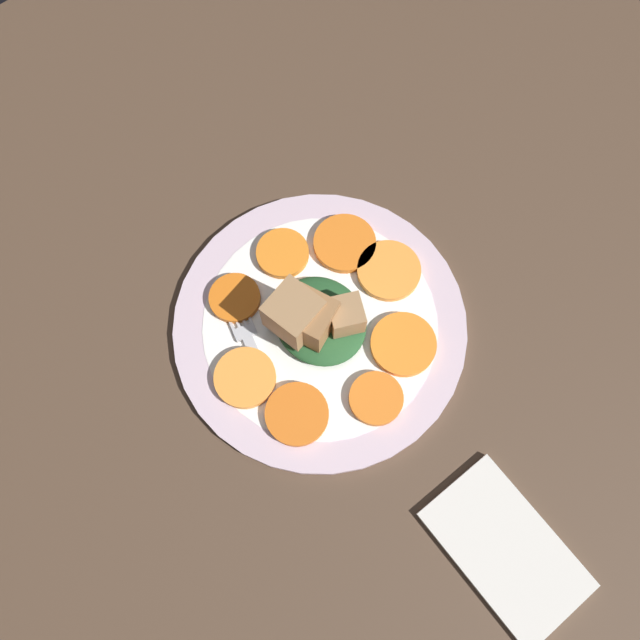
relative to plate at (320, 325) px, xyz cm
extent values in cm
cube|color=#4C3828|center=(0.00, 0.00, -1.52)|extent=(120.00, 120.00, 2.00)
cylinder|color=silver|center=(0.00, 0.00, -0.02)|extent=(30.82, 30.82, 1.00)
cylinder|color=white|center=(0.00, 0.00, 0.03)|extent=(24.65, 24.65, 1.00)
cylinder|color=orange|center=(-7.63, -5.41, 1.00)|extent=(5.42, 5.42, 0.84)
cylinder|color=#F99438|center=(-0.05, -9.62, 1.00)|extent=(6.27, 6.27, 0.84)
cylinder|color=orange|center=(6.16, -7.76, 1.00)|extent=(6.34, 6.34, 0.84)
cylinder|color=orange|center=(9.79, -0.61, 1.00)|extent=(5.45, 5.45, 0.84)
cylinder|color=orange|center=(7.20, 5.21, 1.00)|extent=(6.79, 6.79, 0.84)
cylinder|color=orange|center=(0.18, 9.36, 1.00)|extent=(6.83, 6.83, 0.84)
cylinder|color=orange|center=(-5.42, 7.67, 1.00)|extent=(6.81, 6.81, 0.84)
cylinder|color=orange|center=(-8.64, 1.66, 1.00)|extent=(5.71, 5.71, 0.84)
ellipsoid|color=#235128|center=(0.00, 0.00, 1.41)|extent=(10.21, 9.19, 1.66)
cube|color=#9E754C|center=(-1.33, -2.24, 4.57)|extent=(5.58, 5.58, 4.65)
cube|color=#9E754C|center=(1.82, 1.84, 3.90)|extent=(4.39, 4.39, 3.31)
cube|color=olive|center=(-0.46, -1.25, 4.43)|extent=(5.75, 5.75, 4.38)
cube|color=#B2B2B7|center=(2.14, -8.30, 0.78)|extent=(11.19, 3.83, 0.40)
cube|color=#B2B2B7|center=(-3.98, -6.75, 0.78)|extent=(1.89, 2.57, 0.40)
cube|color=#B2B2B7|center=(-7.04, -7.01, 0.78)|extent=(4.38, 1.39, 0.40)
cube|color=#B2B2B7|center=(-6.88, -6.36, 0.78)|extent=(4.38, 1.39, 0.40)
cube|color=#B2B2B7|center=(-6.72, -5.71, 0.78)|extent=(4.38, 1.39, 0.40)
cube|color=#B2B2B7|center=(-6.55, -5.07, 0.78)|extent=(4.38, 1.39, 0.40)
cube|color=silver|center=(28.24, -0.13, -0.12)|extent=(15.16, 9.10, 0.80)
camera|label=1|loc=(16.39, -12.90, 62.19)|focal=35.00mm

